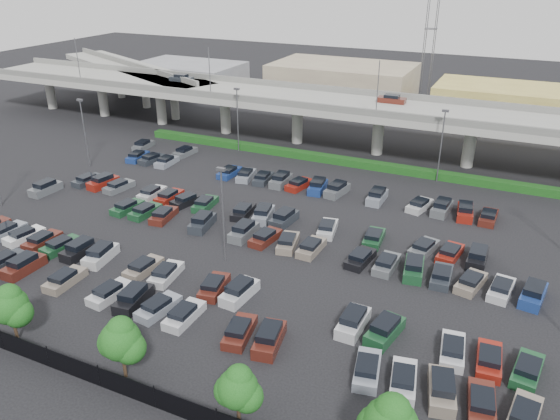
% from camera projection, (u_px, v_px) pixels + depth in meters
% --- Properties ---
extents(ground, '(280.00, 280.00, 0.00)m').
position_uv_depth(ground, '(260.00, 229.00, 63.75)').
color(ground, black).
extents(overpass, '(150.00, 13.00, 15.80)m').
position_uv_depth(overpass, '(348.00, 108.00, 87.23)').
color(overpass, gray).
rests_on(overpass, ground).
extents(on_ramp, '(50.93, 30.13, 8.80)m').
position_uv_depth(on_ramp, '(132.00, 71.00, 116.20)').
color(on_ramp, gray).
rests_on(on_ramp, ground).
extents(hedge, '(66.00, 1.60, 1.10)m').
position_uv_depth(hedge, '(333.00, 159.00, 84.10)').
color(hedge, '#103911').
rests_on(hedge, ground).
extents(fence, '(70.00, 0.10, 2.00)m').
position_uv_depth(fence, '(88.00, 373.00, 40.34)').
color(fence, black).
rests_on(fence, ground).
extents(tree_row, '(65.07, 3.66, 5.94)m').
position_uv_depth(tree_row, '(105.00, 335.00, 40.16)').
color(tree_row, '#332316').
rests_on(tree_row, ground).
extents(parked_cars, '(63.00, 41.61, 1.67)m').
position_uv_depth(parked_cars, '(242.00, 236.00, 60.75)').
color(parked_cars, white).
rests_on(parked_cars, ground).
extents(light_poles, '(66.90, 48.38, 10.30)m').
position_uv_depth(light_poles, '(235.00, 168.00, 64.35)').
color(light_poles, '#545459').
rests_on(light_poles, ground).
extents(distant_buildings, '(138.00, 24.00, 9.00)m').
position_uv_depth(distant_buildings, '(455.00, 97.00, 108.33)').
color(distant_buildings, gray).
rests_on(distant_buildings, ground).
extents(comm_tower, '(2.40, 2.40, 30.00)m').
position_uv_depth(comm_tower, '(431.00, 26.00, 116.58)').
color(comm_tower, '#545459').
rests_on(comm_tower, ground).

